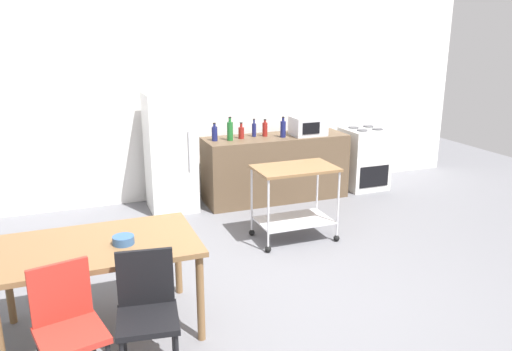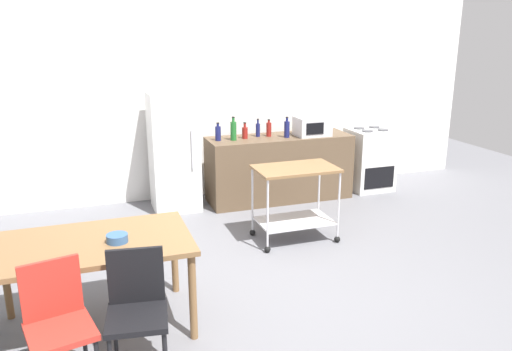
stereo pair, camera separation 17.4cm
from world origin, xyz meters
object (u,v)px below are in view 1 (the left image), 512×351
bottle_sparkling_water (254,129)px  bottle_sesame_oil (265,129)px  chair_black (147,308)px  microwave (308,126)px  kitchen_cart (295,191)px  bottle_soda (241,132)px  refrigerator (170,152)px  fruit_bowl (123,240)px  chair_red (68,324)px  bottle_olive_oil (215,133)px  bottle_soy_sauce (230,131)px  stove_oven (364,158)px  dining_table (98,253)px  bottle_hot_sauce (283,129)px

bottle_sparkling_water → bottle_sesame_oil: (0.15, -0.03, 0.00)m
chair_black → bottle_sparkling_water: bottle_sparkling_water is taller
microwave → kitchen_cart: bearing=-121.8°
bottle_soda → bottle_sparkling_water: (0.21, 0.06, 0.01)m
bottle_soda → refrigerator: bearing=175.6°
chair_black → microwave: (2.75, 3.12, 0.51)m
fruit_bowl → bottle_sparkling_water: bearing=52.4°
chair_red → microwave: size_ratio=1.93×
kitchen_cart → bottle_olive_oil: bearing=109.6°
bottle_olive_oil → microwave: 1.32m
bottle_soy_sauce → bottle_sesame_oil: (0.53, 0.09, -0.03)m
chair_red → bottle_soy_sauce: bottle_soy_sauce is taller
chair_red → stove_oven: bearing=24.2°
chair_red → fruit_bowl: size_ratio=5.48×
bottle_sparkling_water → microwave: (0.73, -0.18, 0.03)m
chair_red → bottle_soda: (2.31, 3.25, 0.47)m
stove_oven → refrigerator: refrigerator is taller
chair_red → dining_table: bearing=56.9°
refrigerator → bottle_sparkling_water: (1.16, -0.01, 0.22)m
refrigerator → kitchen_cart: refrigerator is taller
stove_oven → bottle_sesame_oil: size_ratio=3.90×
stove_oven → chair_red: bearing=-142.7°
refrigerator → bottle_olive_oil: (0.58, -0.09, 0.23)m
chair_black → microwave: bearing=56.7°
bottle_hot_sauce → bottle_sparkling_water: bearing=152.2°
stove_oven → microwave: bearing=-173.6°
kitchen_cart → bottle_soy_sauce: 1.47m
bottle_olive_oil → chair_black: bearing=-114.0°
chair_red → bottle_olive_oil: bottle_olive_oil is taller
bottle_olive_oil → fruit_bowl: bottle_olive_oil is taller
chair_black → bottle_sesame_oil: bearing=64.6°
bottle_soda → bottle_sparkling_water: size_ratio=0.89×
dining_table → bottle_sesame_oil: size_ratio=6.37×
chair_black → fruit_bowl: chair_black is taller
bottle_olive_oil → bottle_hot_sauce: bearing=-6.7°
bottle_soda → bottle_sesame_oil: (0.36, 0.03, 0.01)m
stove_oven → microwave: microwave is taller
bottle_olive_oil → kitchen_cart: bearing=-70.4°
dining_table → refrigerator: 2.87m
dining_table → chair_red: 0.74m
refrigerator → bottle_olive_oil: bearing=-8.4°
bottle_olive_oil → bottle_soy_sauce: size_ratio=0.76×
kitchen_cart → bottle_olive_oil: 1.56m
refrigerator → bottle_soda: (0.96, -0.07, 0.21)m
chair_red → bottle_hot_sauce: bearing=34.4°
dining_table → chair_red: bearing=-110.0°
bottle_soy_sauce → bottle_soda: bottle_soy_sauce is taller
bottle_soy_sauce → kitchen_cart: bearing=-77.4°
bottle_soda → bottle_olive_oil: bearing=-178.2°
bottle_sparkling_water → fruit_bowl: 3.43m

